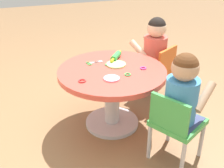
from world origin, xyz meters
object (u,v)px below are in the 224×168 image
seated_child_left (182,91)px  craft_scissors (92,63)px  child_chair_right (157,70)px  craft_table (112,84)px  child_chair_left (175,123)px  rolling_pin (116,56)px  seated_child_right (155,46)px

seated_child_left → craft_scissors: seated_child_left is taller
child_chair_right → craft_scissors: (-0.10, 0.65, 0.20)m
seated_child_left → craft_table: bearing=28.9°
child_chair_left → craft_scissors: 0.82m
child_chair_left → seated_child_left: bearing=-61.6°
craft_table → rolling_pin: 0.26m
child_chair_right → rolling_pin: size_ratio=2.78×
seated_child_left → rolling_pin: bearing=14.8°
seated_child_left → child_chair_right: size_ratio=0.95×
craft_table → seated_child_right: size_ratio=1.64×
craft_table → child_chair_left: size_ratio=1.56×
child_chair_right → seated_child_left: bearing=162.4°
craft_table → rolling_pin: bearing=-28.2°
child_chair_left → child_chair_right: (0.81, -0.28, 0.00)m
child_chair_right → seated_child_right: 0.23m
child_chair_right → craft_scissors: size_ratio=3.92×
craft_table → craft_scissors: 0.24m
child_chair_left → rolling_pin: rolling_pin is taller
seated_child_right → rolling_pin: seated_child_right is taller
seated_child_left → seated_child_right: same height
craft_scissors → seated_child_left: bearing=-149.9°
child_chair_left → craft_scissors: (0.71, 0.36, 0.20)m
seated_child_right → rolling_pin: (-0.11, 0.42, -0.01)m
seated_child_right → craft_scissors: 0.64m
seated_child_left → rolling_pin: seated_child_left is taller
craft_table → seated_child_left: seated_child_left is taller
seated_child_left → child_chair_right: bearing=-17.6°
craft_table → child_chair_right: child_chair_right is taller
craft_scissors → child_chair_left: bearing=-152.8°
craft_table → craft_scissors: craft_scissors is taller
seated_child_right → rolling_pin: size_ratio=2.65×
craft_table → child_chair_right: 0.60m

